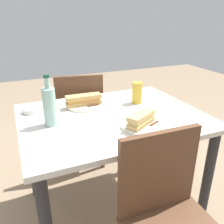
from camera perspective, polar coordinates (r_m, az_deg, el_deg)
name	(u,v)px	position (r m, az deg, el deg)	size (l,w,h in m)	color
ground_plane	(112,207)	(1.88, 0.00, -21.95)	(8.00, 8.00, 0.00)	#8C755B
dining_table	(112,132)	(1.50, 0.00, -4.73)	(1.10, 0.85, 0.74)	beige
chair_far	(169,218)	(1.15, 13.58, -23.55)	(0.41, 0.41, 0.87)	brown
chair_near	(80,115)	(2.08, -7.78, -0.63)	(0.47, 0.47, 0.87)	brown
plate_near	(141,126)	(1.31, 6.93, -3.35)	(0.22, 0.22, 0.01)	silver
baguette_sandwich_near	(141,119)	(1.29, 7.02, -1.69)	(0.20, 0.15, 0.07)	tan
knife_near	(150,126)	(1.29, 9.15, -3.33)	(0.17, 0.09, 0.01)	silver
plate_far	(84,106)	(1.59, -6.79, 1.50)	(0.22, 0.22, 0.01)	silver
baguette_sandwich_far	(84,100)	(1.57, -6.86, 2.91)	(0.23, 0.08, 0.07)	tan
knife_far	(87,107)	(1.54, -5.93, 1.32)	(0.18, 0.02, 0.01)	silver
water_bottle	(50,106)	(1.33, -14.81, 1.45)	(0.07, 0.07, 0.29)	#99C6B7
beer_glass	(137,93)	(1.64, 6.07, 4.61)	(0.07, 0.07, 0.15)	gold
olive_bowl	(31,110)	(1.57, -19.00, 0.38)	(0.10, 0.10, 0.03)	silver
paper_napkin	(185,126)	(1.37, 17.13, -3.32)	(0.14, 0.14, 0.00)	white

